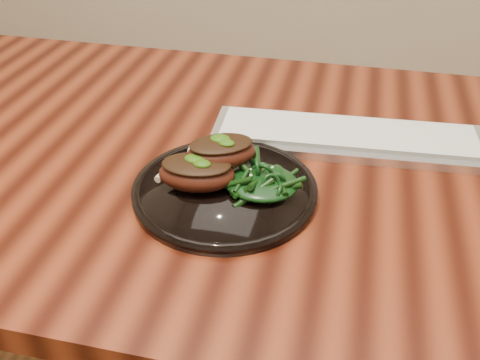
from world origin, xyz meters
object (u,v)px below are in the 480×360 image
Objects in this scene: desk at (262,197)px; keyboard at (347,137)px; greens_heap at (261,178)px; lamb_chop_front at (196,172)px; plate at (225,190)px.

desk is 3.55× the size of keyboard.
desk is at bearing -150.03° from keyboard.
greens_heap is 0.21m from keyboard.
lamb_chop_front is (-0.07, -0.12, 0.12)m from desk.
plate is 0.25m from keyboard.
plate is 2.51× the size of greens_heap.
greens_heap is at bearing 5.19° from plate.
plate is 0.05m from lamb_chop_front.
keyboard is (0.16, 0.19, 0.00)m from plate.
greens_heap reaches higher than keyboard.
plate is (-0.03, -0.11, 0.09)m from desk.
desk is 6.11× the size of plate.
lamb_chop_front is 0.09m from greens_heap.
greens_heap is (0.02, -0.11, 0.12)m from desk.
desk is 13.74× the size of lamb_chop_front.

